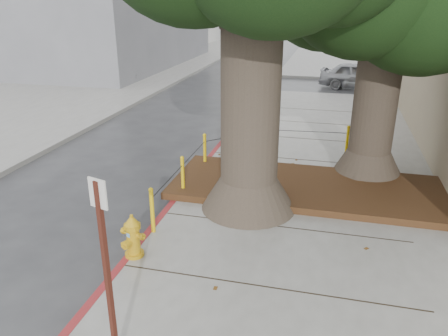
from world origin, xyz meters
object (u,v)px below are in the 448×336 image
object	(u,v)px
fire_hydrant	(133,236)
signpost	(106,265)
car_dark	(131,67)
car_silver	(359,76)

from	to	relation	value
fire_hydrant	signpost	size ratio (longest dim) A/B	0.32
signpost	car_dark	size ratio (longest dim) A/B	0.55
fire_hydrant	car_silver	bearing A→B (deg)	92.20
car_silver	car_dark	size ratio (longest dim) A/B	0.87
car_dark	car_silver	bearing A→B (deg)	-4.49
signpost	car_silver	world-z (taller)	signpost
fire_hydrant	signpost	world-z (taller)	signpost
fire_hydrant	car_dark	world-z (taller)	car_dark
fire_hydrant	car_dark	bearing A→B (deg)	131.75
fire_hydrant	car_silver	xyz separation A→B (m)	(4.43, 17.39, 0.12)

